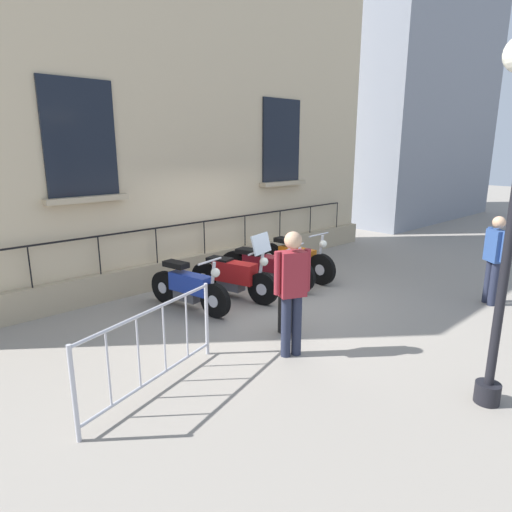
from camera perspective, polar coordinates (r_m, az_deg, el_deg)
The scene contains 11 objects.
ground_plane at distance 8.55m, azimuth 1.29°, elevation -5.55°, with size 60.00×60.00×0.00m, color gray.
building_facade at distance 9.94m, azimuth -8.71°, elevation 19.47°, with size 0.82×11.40×7.84m.
motorcycle_blue at distance 7.96m, azimuth -8.67°, elevation -4.13°, with size 1.85×0.62×1.00m.
motorcycle_red at distance 8.44m, azimuth -2.87°, elevation -2.63°, with size 1.92×0.80×1.34m.
motorcycle_maroon at distance 9.13m, azimuth 1.28°, elevation -1.47°, with size 2.17×0.91×0.96m.
motorcycle_orange at distance 9.81m, azimuth 5.17°, elevation -0.39°, with size 2.13×0.64×1.09m.
crowd_barrier at distance 5.44m, azimuth -13.36°, elevation -11.43°, with size 0.71×2.14×1.05m.
bollard at distance 6.94m, azimuth 3.81°, elevation -6.30°, with size 0.22×0.22×0.91m.
pedestrian_standing at distance 6.01m, azimuth 4.72°, elevation -3.98°, with size 0.34×0.49×1.78m.
pedestrian_walking at distance 9.12m, azimuth 28.56°, elevation 0.07°, with size 0.44×0.39×1.66m.
distant_building at distance 19.64m, azimuth 18.95°, elevation 18.97°, with size 4.26×7.85×9.57m.
Camera 1 is at (5.78, -5.61, 2.87)m, focal length 30.81 mm.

